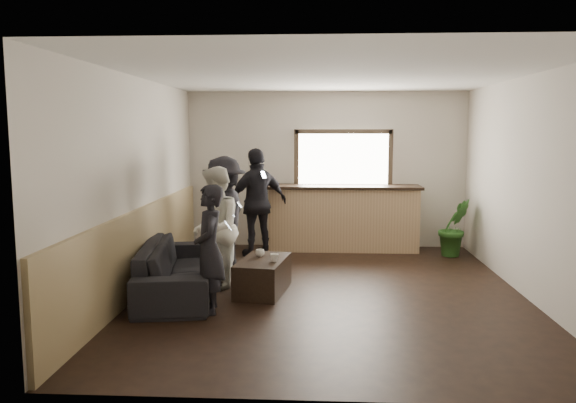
# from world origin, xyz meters

# --- Properties ---
(ground) EXTENTS (5.00, 6.00, 0.01)m
(ground) POSITION_xyz_m (0.00, 0.00, 0.00)
(ground) COLOR black
(room_shell) EXTENTS (5.01, 6.01, 2.80)m
(room_shell) POSITION_xyz_m (-0.74, 0.00, 1.47)
(room_shell) COLOR silver
(room_shell) RESTS_ON ground
(bar_counter) EXTENTS (2.70, 0.68, 2.13)m
(bar_counter) POSITION_xyz_m (0.30, 2.70, 0.64)
(bar_counter) COLOR tan
(bar_counter) RESTS_ON ground
(sofa) EXTENTS (1.22, 2.37, 0.66)m
(sofa) POSITION_xyz_m (-1.96, -0.15, 0.33)
(sofa) COLOR black
(sofa) RESTS_ON ground
(coffee_table) EXTENTS (0.70, 1.07, 0.44)m
(coffee_table) POSITION_xyz_m (-0.86, -0.06, 0.22)
(coffee_table) COLOR black
(coffee_table) RESTS_ON ground
(cup_a) EXTENTS (0.16, 0.16, 0.10)m
(cup_a) POSITION_xyz_m (-0.91, 0.11, 0.49)
(cup_a) COLOR silver
(cup_a) RESTS_ON coffee_table
(cup_b) EXTENTS (0.15, 0.15, 0.10)m
(cup_b) POSITION_xyz_m (-0.70, -0.17, 0.49)
(cup_b) COLOR silver
(cup_b) RESTS_ON coffee_table
(potted_plant) EXTENTS (0.64, 0.57, 0.98)m
(potted_plant) POSITION_xyz_m (2.15, 2.27, 0.49)
(potted_plant) COLOR #2D6623
(potted_plant) RESTS_ON ground
(person_a) EXTENTS (0.50, 0.60, 1.50)m
(person_a) POSITION_xyz_m (-1.39, -0.88, 0.75)
(person_a) COLOR black
(person_a) RESTS_ON ground
(person_b) EXTENTS (0.70, 0.86, 1.64)m
(person_b) POSITION_xyz_m (-1.51, 0.13, 0.82)
(person_b) COLOR silver
(person_b) RESTS_ON ground
(person_c) EXTENTS (0.79, 1.20, 1.74)m
(person_c) POSITION_xyz_m (-1.51, 0.87, 0.87)
(person_c) COLOR black
(person_c) RESTS_ON ground
(person_d) EXTENTS (1.14, 0.95, 1.82)m
(person_d) POSITION_xyz_m (-1.15, 2.04, 0.91)
(person_d) COLOR black
(person_d) RESTS_ON ground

